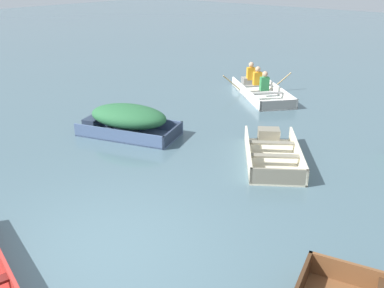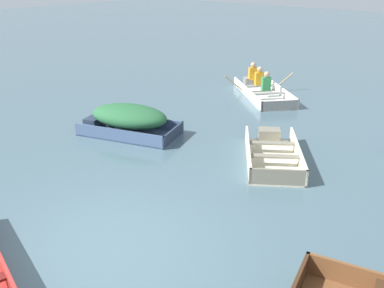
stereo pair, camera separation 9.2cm
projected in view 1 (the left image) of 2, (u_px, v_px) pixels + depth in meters
ground_plane at (103, 251)px, 6.52m from camera, size 80.00×80.00×0.00m
skiff_slate_blue_near_moored at (128, 119)px, 10.83m from camera, size 2.75×1.94×0.79m
skiff_cream_far_moored at (272, 153)px, 9.60m from camera, size 2.36×2.63×0.37m
rowboat_white_with_crew at (260, 89)px, 14.36m from camera, size 3.18×2.88×0.89m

